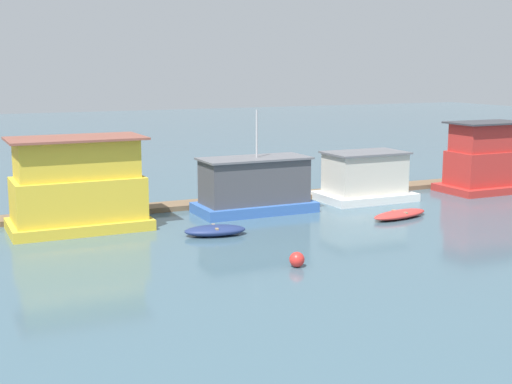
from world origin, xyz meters
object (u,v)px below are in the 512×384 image
at_px(houseboat_white, 365,178).
at_px(dinghy_red, 400,214).
at_px(houseboat_blue, 254,186).
at_px(dinghy_navy, 215,230).
at_px(houseboat_red, 485,160).
at_px(buoy_red, 297,259).
at_px(houseboat_yellow, 78,187).

bearing_deg(houseboat_white, dinghy_red, -103.16).
relative_size(houseboat_blue, dinghy_navy, 2.06).
relative_size(houseboat_white, houseboat_red, 0.99).
bearing_deg(buoy_red, houseboat_red, 28.40).
bearing_deg(dinghy_red, houseboat_white, 76.84).
height_order(dinghy_navy, buoy_red, buoy_red).
height_order(houseboat_yellow, houseboat_blue, houseboat_blue).
bearing_deg(dinghy_navy, houseboat_red, 11.19).
xyz_separation_m(houseboat_yellow, dinghy_red, (17.18, -4.95, -2.06)).
distance_m(houseboat_blue, dinghy_navy, 6.44).
relative_size(houseboat_red, dinghy_navy, 1.76).
distance_m(houseboat_blue, buoy_red, 12.03).
bearing_deg(houseboat_yellow, dinghy_red, -16.08).
xyz_separation_m(houseboat_white, houseboat_red, (9.36, -0.74, 0.71)).
height_order(houseboat_blue, dinghy_red, houseboat_blue).
bearing_deg(dinghy_red, dinghy_navy, 177.24).
xyz_separation_m(dinghy_red, buoy_red, (-10.14, -6.39, 0.11)).
bearing_deg(houseboat_red, houseboat_white, 175.49).
relative_size(houseboat_blue, houseboat_red, 1.17).
relative_size(houseboat_blue, dinghy_red, 1.65).
bearing_deg(houseboat_red, houseboat_blue, 179.21).
bearing_deg(dinghy_navy, buoy_red, -81.56).
height_order(houseboat_yellow, houseboat_white, houseboat_yellow).
height_order(houseboat_red, dinghy_navy, houseboat_red).
distance_m(houseboat_red, dinghy_red, 11.88).
xyz_separation_m(houseboat_red, dinghy_red, (-10.67, -4.86, -1.94)).
bearing_deg(houseboat_blue, houseboat_white, 3.52).
bearing_deg(houseboat_blue, buoy_red, -106.17).
bearing_deg(houseboat_white, houseboat_yellow, -178.01).
xyz_separation_m(houseboat_white, dinghy_navy, (-12.47, -5.06, -1.19)).
distance_m(houseboat_yellow, dinghy_navy, 7.73).
distance_m(houseboat_blue, dinghy_red, 8.61).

